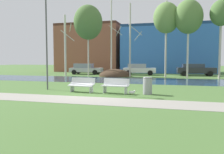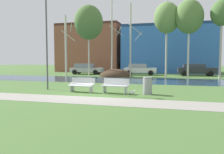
% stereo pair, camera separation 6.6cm
% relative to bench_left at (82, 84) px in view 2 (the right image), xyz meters
% --- Properties ---
extents(ground_plane, '(120.00, 120.00, 0.00)m').
position_rel_bench_left_xyz_m(ground_plane, '(1.04, 9.40, -0.47)').
color(ground_plane, '#476B33').
extents(paved_path_strip, '(60.00, 2.05, 0.01)m').
position_rel_bench_left_xyz_m(paved_path_strip, '(1.04, -2.63, -0.47)').
color(paved_path_strip, gray).
rests_on(paved_path_strip, ground).
extents(river_band, '(80.00, 6.52, 0.01)m').
position_rel_bench_left_xyz_m(river_band, '(1.04, 8.76, -0.47)').
color(river_band, '#284256').
rests_on(river_band, ground).
extents(soil_mound, '(3.90, 3.11, 1.75)m').
position_rel_bench_left_xyz_m(soil_mound, '(-1.43, 13.59, -0.47)').
color(soil_mound, '#423021').
rests_on(soil_mound, ground).
extents(bench_left, '(1.65, 0.73, 0.87)m').
position_rel_bench_left_xyz_m(bench_left, '(0.00, 0.00, 0.00)').
color(bench_left, silver).
rests_on(bench_left, ground).
extents(bench_right, '(1.65, 0.73, 0.87)m').
position_rel_bench_left_xyz_m(bench_right, '(2.10, 0.00, 0.00)').
color(bench_right, silver).
rests_on(bench_right, ground).
extents(trash_bin, '(0.54, 0.54, 0.98)m').
position_rel_bench_left_xyz_m(trash_bin, '(3.96, 0.12, 0.04)').
color(trash_bin, gray).
rests_on(trash_bin, ground).
extents(seagull, '(0.43, 0.16, 0.26)m').
position_rel_bench_left_xyz_m(seagull, '(3.13, -0.22, -0.34)').
color(seagull, white).
rests_on(seagull, ground).
extents(streetlamp, '(0.32, 0.32, 6.20)m').
position_rel_bench_left_xyz_m(streetlamp, '(-2.68, 0.56, 3.58)').
color(streetlamp, '#4C4C51').
rests_on(streetlamp, ground).
extents(birch_far_left, '(1.46, 2.20, 7.44)m').
position_rel_bench_left_xyz_m(birch_far_left, '(-7.61, 13.09, 3.33)').
color(birch_far_left, beige).
rests_on(birch_far_left, ground).
extents(birch_left, '(3.48, 3.48, 8.57)m').
position_rel_bench_left_xyz_m(birch_left, '(-4.80, 13.60, 6.01)').
color(birch_left, beige).
rests_on(birch_left, ground).
extents(birch_center_left, '(1.46, 2.60, 9.32)m').
position_rel_bench_left_xyz_m(birch_center_left, '(-1.97, 14.03, 4.23)').
color(birch_center_left, beige).
rests_on(birch_center_left, ground).
extents(birch_center, '(1.50, 2.76, 8.33)m').
position_rel_bench_left_xyz_m(birch_center, '(0.50, 13.10, 3.74)').
color(birch_center, '#BCB7A8').
rests_on(birch_center, ground).
extents(birch_center_right, '(2.87, 2.87, 8.50)m').
position_rel_bench_left_xyz_m(birch_center_right, '(4.41, 13.82, 6.13)').
color(birch_center_right, '#BCB7A8').
rests_on(birch_center_right, ground).
extents(birch_right, '(3.01, 3.01, 8.39)m').
position_rel_bench_left_xyz_m(birch_right, '(6.74, 13.31, 6.05)').
color(birch_right, beige).
rests_on(birch_right, ground).
extents(birch_far_right, '(2.21, 2.21, 8.62)m').
position_rel_bench_left_xyz_m(birch_far_right, '(9.88, 12.95, 6.17)').
color(birch_far_right, '#BCB7A8').
rests_on(birch_far_right, ground).
extents(parked_van_nearest_silver, '(4.50, 2.34, 1.46)m').
position_rel_bench_left_xyz_m(parked_van_nearest_silver, '(-6.35, 16.51, 0.30)').
color(parked_van_nearest_silver, '#B2B5BC').
rests_on(parked_van_nearest_silver, ground).
extents(parked_sedan_second_white, '(4.27, 2.26, 1.45)m').
position_rel_bench_left_xyz_m(parked_sedan_second_white, '(0.94, 16.89, 0.29)').
color(parked_sedan_second_white, silver).
rests_on(parked_sedan_second_white, ground).
extents(parked_hatch_third_dark, '(4.63, 2.28, 1.47)m').
position_rel_bench_left_xyz_m(parked_hatch_third_dark, '(7.87, 17.19, 0.31)').
color(parked_hatch_third_dark, '#282B30').
rests_on(parked_hatch_third_dark, ground).
extents(building_brick_low, '(10.54, 8.31, 7.89)m').
position_rel_bench_left_xyz_m(building_brick_low, '(-8.52, 25.33, 3.47)').
color(building_brick_low, brown).
rests_on(building_brick_low, ground).
extents(building_blue_store, '(13.83, 7.42, 7.26)m').
position_rel_bench_left_xyz_m(building_blue_store, '(4.36, 24.60, 3.16)').
color(building_blue_store, '#3870C6').
rests_on(building_blue_store, ground).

